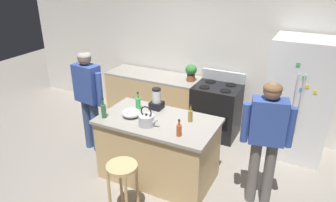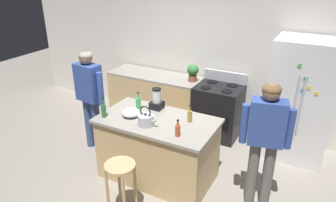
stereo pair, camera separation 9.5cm
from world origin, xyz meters
name	(u,v)px [view 1 (the left image)]	position (x,y,z in m)	size (l,w,h in m)	color
ground_plane	(159,176)	(0.00, 0.00, 0.00)	(14.00, 14.00, 0.00)	gray
back_wall	(210,52)	(0.00, 1.95, 1.35)	(8.00, 0.10, 2.70)	silver
kitchen_island	(158,149)	(0.00, 0.00, 0.45)	(1.57, 0.89, 0.90)	tan
back_counter_run	(160,98)	(-0.80, 1.55, 0.45)	(2.00, 0.64, 0.90)	tan
refrigerator	(299,99)	(1.59, 1.50, 0.92)	(0.90, 0.73, 1.84)	silver
stove_range	(216,110)	(0.32, 1.52, 0.46)	(0.76, 0.65, 1.08)	black
person_by_island_left	(88,93)	(-1.30, 0.18, 0.98)	(0.60, 0.27, 1.62)	#384C7A
person_by_sink_right	(266,134)	(1.37, 0.11, 0.98)	(0.60, 0.30, 1.62)	#66605B
bar_stool	(123,177)	(-0.02, -0.84, 0.54)	(0.36, 0.36, 0.71)	tan
potted_plant	(191,72)	(-0.18, 1.55, 1.08)	(0.20, 0.20, 0.30)	brown
blender_appliance	(157,100)	(-0.18, 0.29, 1.03)	(0.17, 0.17, 0.31)	black
bottle_vinegar	(190,115)	(0.40, 0.15, 0.99)	(0.06, 0.06, 0.24)	olive
bottle_cooking_sauce	(179,130)	(0.42, -0.26, 0.98)	(0.06, 0.06, 0.22)	#B24C26
bottle_olive_oil	(104,111)	(-0.67, -0.26, 1.00)	(0.07, 0.07, 0.28)	#2D6638
bottle_soda	(138,103)	(-0.40, 0.16, 1.00)	(0.07, 0.07, 0.26)	#3FB259
mixing_bowl	(131,113)	(-0.36, -0.08, 0.96)	(0.25, 0.25, 0.11)	white
tea_kettle	(147,120)	(-0.05, -0.20, 0.98)	(0.28, 0.20, 0.27)	#B7BABF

